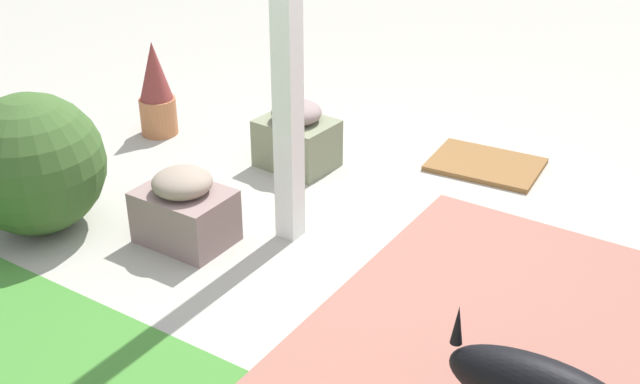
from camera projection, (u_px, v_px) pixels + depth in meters
The scene contains 8 objects.
ground_plane at pixel (329, 241), 3.99m from camera, with size 12.00×12.00×0.00m, color #A6A497.
brick_path at pixel (520, 379), 3.08m from camera, with size 1.80×2.40×0.02m, color #995E50.
porch_pillar at pixel (286, 4), 3.50m from camera, with size 0.11×0.11×2.36m, color white.
stone_planter_nearest at pixel (297, 137), 4.67m from camera, with size 0.45×0.36×0.41m.
stone_planter_mid at pixel (185, 209), 3.92m from camera, with size 0.45×0.34×0.39m.
round_shrub at pixel (33, 164), 3.96m from camera, with size 0.72×0.72×0.72m, color #375726.
terracotta_pot_spiky at pixel (156, 91), 5.05m from camera, with size 0.23×0.23×0.62m.
doormat at pixel (486, 165), 4.74m from camera, with size 0.63×0.46×0.03m, color brown.
Camera 1 is at (-1.82, 2.89, 2.09)m, focal length 44.69 mm.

